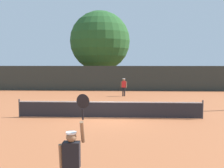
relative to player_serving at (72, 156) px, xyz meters
The scene contains 8 objects.
ground_plane 9.41m from the player_serving, 88.03° to the left, with size 120.00×120.00×0.00m, color #9E5633.
tennis_net 9.37m from the player_serving, 88.03° to the left, with size 10.74×0.08×1.07m.
perimeter_fence 24.58m from the player_serving, 89.25° to the left, with size 33.95×0.12×2.85m, color #2D332D.
player_serving is the anchor object (origin of this frame).
player_receiving 19.45m from the player_serving, 86.69° to the left, with size 0.57×0.25×1.70m.
tennis_ball 10.19m from the player_serving, 75.05° to the left, with size 0.07×0.07×0.07m, color #CCE033.
large_tree 29.89m from the player_serving, 94.03° to the left, with size 7.90×7.90×10.04m.
parked_car_near 32.45m from the player_serving, 85.06° to the left, with size 2.29×4.36×1.69m.
Camera 1 is at (0.85, -15.10, 3.19)m, focal length 42.29 mm.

